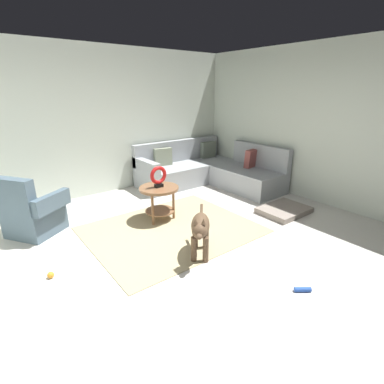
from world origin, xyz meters
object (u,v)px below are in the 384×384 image
at_px(torus_sculpture, 158,176).
at_px(dog_toy_rope, 303,289).
at_px(armchair, 31,213).
at_px(dog, 200,229).
at_px(sectional_couch, 209,171).
at_px(dog_bed_mat, 284,210).
at_px(side_table, 159,195).
at_px(dog_toy_ball, 51,275).

distance_m(torus_sculpture, dog_toy_rope, 2.47).
relative_size(armchair, dog, 1.49).
bearing_deg(armchair, sectional_couch, 59.58).
xyz_separation_m(armchair, dog_bed_mat, (3.44, -1.70, -0.28)).
bearing_deg(side_table, sectional_couch, 26.94).
distance_m(sectional_couch, dog, 2.89).
height_order(dog_bed_mat, dog_toy_ball, dog_bed_mat).
height_order(sectional_couch, torus_sculpture, sectional_couch).
distance_m(sectional_couch, dog_bed_mat, 1.95).
distance_m(sectional_couch, torus_sculpture, 2.05).
bearing_deg(dog_bed_mat, torus_sculpture, 149.94).
relative_size(armchair, dog_toy_rope, 5.96).
bearing_deg(side_table, dog_bed_mat, -30.06).
height_order(dog_toy_ball, dog_toy_rope, dog_toy_ball).
distance_m(armchair, dog_bed_mat, 3.85).
height_order(armchair, dog_toy_ball, armchair).
xyz_separation_m(dog_bed_mat, dog, (-1.95, -0.19, 0.33)).
bearing_deg(torus_sculpture, armchair, 157.83).
height_order(side_table, dog, dog).
relative_size(dog, dog_toy_rope, 4.00).
bearing_deg(dog_toy_rope, dog, 109.46).
relative_size(side_table, torus_sculpture, 1.84).
bearing_deg(side_table, dog_toy_rope, -84.47).
bearing_deg(side_table, torus_sculpture, -104.04).
distance_m(armchair, dog_toy_rope, 3.59).
relative_size(dog_bed_mat, dog_toy_rope, 4.77).
bearing_deg(sectional_couch, side_table, -153.06).
bearing_deg(armchair, side_table, 33.58).
distance_m(side_table, dog_bed_mat, 2.08).
bearing_deg(side_table, armchair, 157.83).
bearing_deg(sectional_couch, dog, -132.79).
distance_m(side_table, dog, 1.23).
height_order(sectional_couch, side_table, sectional_couch).
bearing_deg(armchair, dog_bed_mat, 29.37).
relative_size(dog, dog_toy_ball, 9.39).
height_order(sectional_couch, dog, sectional_couch).
xyz_separation_m(torus_sculpture, dog_toy_ball, (-1.74, -0.56, -0.68)).
xyz_separation_m(dog_toy_ball, dog_toy_rope, (1.97, -1.81, -0.01)).
distance_m(side_table, dog_toy_rope, 2.41).
relative_size(sectional_couch, dog_toy_rope, 13.43).
height_order(sectional_couch, dog_bed_mat, sectional_couch).
bearing_deg(torus_sculpture, sectional_couch, 26.94).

